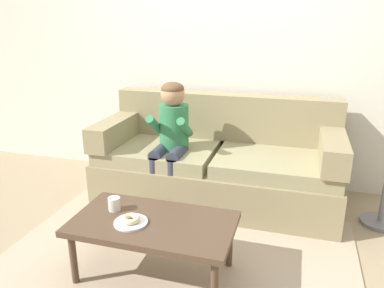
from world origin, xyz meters
TOP-DOWN VIEW (x-y plane):
  - ground at (0.00, 0.00)m, footprint 10.00×10.00m
  - wall_back at (0.00, 1.40)m, footprint 8.00×0.10m
  - area_rug at (0.00, -0.25)m, footprint 2.45×1.88m
  - couch at (0.05, 0.85)m, footprint 2.14×0.90m
  - coffee_table at (-0.09, -0.37)m, footprint 1.03×0.57m
  - person_child at (-0.32, 0.64)m, footprint 0.34×0.58m
  - plate at (-0.21, -0.44)m, footprint 0.21×0.21m
  - donut at (-0.21, -0.44)m, footprint 0.16×0.16m
  - mug at (-0.39, -0.31)m, footprint 0.08×0.08m

SIDE VIEW (x-z plane):
  - ground at x=0.00m, z-range 0.00..0.00m
  - area_rug at x=0.00m, z-range 0.00..0.01m
  - couch at x=0.05m, z-range -0.13..0.81m
  - coffee_table at x=-0.09m, z-range 0.16..0.56m
  - plate at x=-0.21m, z-range 0.40..0.42m
  - donut at x=-0.21m, z-range 0.42..0.45m
  - mug at x=-0.39m, z-range 0.40..0.49m
  - person_child at x=-0.32m, z-range 0.12..1.22m
  - wall_back at x=0.00m, z-range 0.00..2.80m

